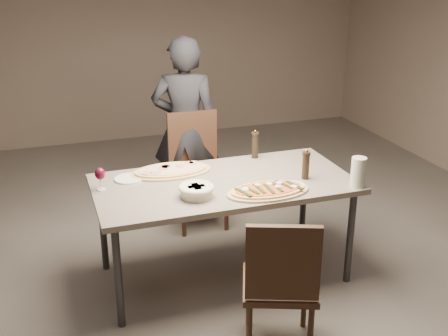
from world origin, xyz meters
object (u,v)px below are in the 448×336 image
object	(u,v)px
ham_pizza	(171,171)
bread_basket	(196,190)
carafe	(358,172)
dining_table	(224,189)
zucchini_pizza	(268,190)
chair_near	(281,280)
diner	(185,127)
chair_far	(196,163)
pepper_mill_left	(255,145)

from	to	relation	value
ham_pizza	bread_basket	distance (m)	0.48
carafe	dining_table	bearing A→B (deg)	155.40
zucchini_pizza	chair_near	world-z (taller)	chair_near
bread_basket	diner	world-z (taller)	diner
chair_near	chair_far	world-z (taller)	chair_far
pepper_mill_left	chair_near	world-z (taller)	pepper_mill_left
ham_pizza	bread_basket	bearing A→B (deg)	-102.11
carafe	diner	bearing A→B (deg)	117.28
ham_pizza	bread_basket	size ratio (longest dim) A/B	2.52
carafe	chair_near	distance (m)	1.04
pepper_mill_left	chair_near	bearing A→B (deg)	-105.24
ham_pizza	diner	size ratio (longest dim) A/B	0.37
zucchini_pizza	diner	world-z (taller)	diner
dining_table	pepper_mill_left	world-z (taller)	pepper_mill_left
bread_basket	diner	xyz separation A→B (m)	(0.29, 1.36, 0.00)
bread_basket	pepper_mill_left	size ratio (longest dim) A/B	1.03
chair_near	carafe	bearing A→B (deg)	55.28
carafe	chair_near	bearing A→B (deg)	-145.64
carafe	diner	world-z (taller)	diner
zucchini_pizza	chair_near	distance (m)	0.73
zucchini_pizza	dining_table	bearing A→B (deg)	112.83
ham_pizza	carafe	size ratio (longest dim) A/B	2.82
ham_pizza	chair_near	xyz separation A→B (m)	(0.33, -1.21, -0.26)
zucchini_pizza	chair_far	size ratio (longest dim) A/B	0.59
pepper_mill_left	bread_basket	bearing A→B (deg)	-137.97
bread_basket	chair_far	bearing A→B (deg)	74.19
chair_near	chair_far	distance (m)	1.89
bread_basket	carafe	world-z (taller)	carafe
dining_table	chair_far	xyz separation A→B (m)	(0.07, 0.95, -0.15)
ham_pizza	chair_far	bearing A→B (deg)	42.12
ham_pizza	pepper_mill_left	distance (m)	0.70
pepper_mill_left	chair_far	world-z (taller)	pepper_mill_left
bread_basket	zucchini_pizza	bearing A→B (deg)	-10.07
dining_table	zucchini_pizza	world-z (taller)	zucchini_pizza
chair_near	diner	bearing A→B (deg)	110.68
chair_far	pepper_mill_left	bearing A→B (deg)	119.66
diner	chair_far	bearing A→B (deg)	120.12
dining_table	chair_far	size ratio (longest dim) A/B	1.86
bread_basket	chair_near	xyz separation A→B (m)	(0.28, -0.74, -0.29)
bread_basket	chair_far	world-z (taller)	chair_far
carafe	chair_far	world-z (taller)	chair_far
dining_table	carafe	world-z (taller)	carafe
zucchini_pizza	bread_basket	world-z (taller)	bread_basket
ham_pizza	pepper_mill_left	size ratio (longest dim) A/B	2.61
zucchini_pizza	chair_far	distance (m)	1.26
ham_pizza	zucchini_pizza	bearing A→B (deg)	-65.37
pepper_mill_left	carafe	xyz separation A→B (m)	(0.45, -0.76, -0.00)
pepper_mill_left	chair_near	size ratio (longest dim) A/B	0.25
zucchini_pizza	chair_near	size ratio (longest dim) A/B	0.63
chair_near	diner	world-z (taller)	diner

